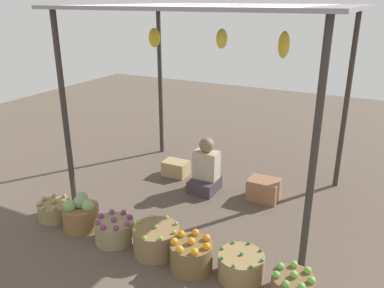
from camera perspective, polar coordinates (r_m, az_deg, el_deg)
ground_plane at (r=5.53m, az=2.86°, el=-7.34°), size 14.00×14.00×0.00m
market_stall_structure at (r=4.90m, az=3.34°, el=17.30°), size 3.26×2.50×2.50m
vendor_person at (r=5.53m, az=1.99°, el=-3.88°), size 0.36×0.44×0.78m
basket_potatoes at (r=5.22m, az=-19.23°, el=-9.01°), size 0.41×0.41×0.25m
basket_cabbages at (r=4.90m, az=-15.81°, el=-9.71°), size 0.42×0.42×0.41m
basket_purple_onions at (r=4.59m, az=-11.17°, el=-12.17°), size 0.43×0.43×0.30m
basket_limes at (r=4.34m, az=-5.20°, el=-13.63°), size 0.50×0.50×0.33m
basket_oranges at (r=4.08m, az=-0.10°, el=-15.83°), size 0.43×0.43×0.36m
basket_green_chilies at (r=4.02m, az=7.12°, el=-17.15°), size 0.45×0.45×0.29m
wooden_crate_near_vendor at (r=5.43m, az=10.35°, el=-6.49°), size 0.41×0.31×0.29m
wooden_crate_stacked_rear at (r=6.07m, az=-2.36°, el=-3.52°), size 0.37×0.27×0.23m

